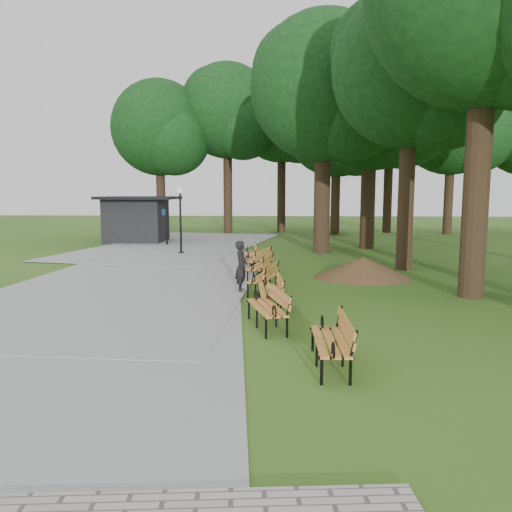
# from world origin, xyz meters

# --- Properties ---
(ground) EXTENTS (100.00, 100.00, 0.00)m
(ground) POSITION_xyz_m (0.00, 0.00, 0.00)
(ground) COLOR #315A19
(ground) RESTS_ON ground
(path) EXTENTS (12.00, 38.00, 0.06)m
(path) POSITION_xyz_m (-4.00, 3.00, 0.03)
(path) COLOR #959598
(path) RESTS_ON ground
(person) EXTENTS (0.38, 0.57, 1.53)m
(person) POSITION_xyz_m (-0.25, 1.16, 0.77)
(person) COLOR black
(person) RESTS_ON ground
(kiosk) EXTENTS (4.39, 3.83, 2.73)m
(kiosk) POSITION_xyz_m (-7.92, 15.78, 1.36)
(kiosk) COLOR black
(kiosk) RESTS_ON ground
(lamp_post) EXTENTS (0.32, 0.32, 3.21)m
(lamp_post) POSITION_xyz_m (-4.02, 10.16, 2.31)
(lamp_post) COLOR black
(lamp_post) RESTS_ON ground
(dirt_mound) EXTENTS (2.84, 2.84, 0.74)m
(dirt_mound) POSITION_xyz_m (3.73, 3.82, 0.37)
(dirt_mound) COLOR #47301C
(dirt_mound) RESTS_ON ground
(bench_0) EXTENTS (0.70, 1.92, 0.88)m
(bench_0) POSITION_xyz_m (1.84, -5.10, 0.44)
(bench_0) COLOR orange
(bench_0) RESTS_ON ground
(bench_1) EXTENTS (1.16, 2.00, 0.88)m
(bench_1) POSITION_xyz_m (0.67, -2.72, 0.44)
(bench_1) COLOR orange
(bench_1) RESTS_ON ground
(bench_2) EXTENTS (0.83, 1.96, 0.88)m
(bench_2) POSITION_xyz_m (0.66, -0.92, 0.44)
(bench_2) COLOR orange
(bench_2) RESTS_ON ground
(bench_3) EXTENTS (1.00, 1.99, 0.88)m
(bench_3) POSITION_xyz_m (0.39, 1.03, 0.44)
(bench_3) COLOR orange
(bench_3) RESTS_ON ground
(bench_4) EXTENTS (0.95, 1.98, 0.88)m
(bench_4) POSITION_xyz_m (0.18, 3.28, 0.44)
(bench_4) COLOR orange
(bench_4) RESTS_ON ground
(bench_5) EXTENTS (1.21, 2.00, 0.88)m
(bench_5) POSITION_xyz_m (-0.05, 5.13, 0.44)
(bench_5) COLOR orange
(bench_5) RESTS_ON ground
(bench_6) EXTENTS (0.84, 1.96, 0.88)m
(bench_6) POSITION_xyz_m (-0.46, 6.72, 0.44)
(bench_6) COLOR orange
(bench_6) RESTS_ON ground
(lawn_tree_1) EXTENTS (5.83, 5.83, 10.39)m
(lawn_tree_1) POSITION_xyz_m (5.59, 5.92, 7.42)
(lawn_tree_1) COLOR black
(lawn_tree_1) RESTS_ON ground
(lawn_tree_2) EXTENTS (7.03, 7.03, 11.44)m
(lawn_tree_2) POSITION_xyz_m (2.79, 11.22, 7.87)
(lawn_tree_2) COLOR black
(lawn_tree_2) RESTS_ON ground
(lawn_tree_4) EXTENTS (7.85, 7.85, 11.92)m
(lawn_tree_4) POSITION_xyz_m (5.34, 13.27, 7.96)
(lawn_tree_4) COLOR black
(lawn_tree_4) RESTS_ON ground
(tree_backdrop) EXTENTS (36.56, 9.96, 16.58)m
(tree_backdrop) POSITION_xyz_m (6.61, 22.96, 8.29)
(tree_backdrop) COLOR black
(tree_backdrop) RESTS_ON ground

